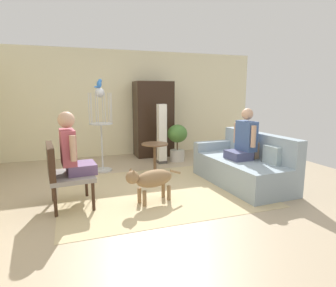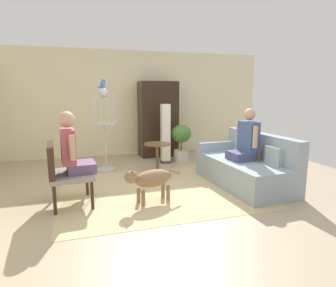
{
  "view_description": "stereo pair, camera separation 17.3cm",
  "coord_description": "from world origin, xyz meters",
  "views": [
    {
      "loc": [
        -1.46,
        -4.16,
        1.56
      ],
      "look_at": [
        -0.06,
        -0.16,
        0.8
      ],
      "focal_mm": 30.56,
      "sensor_mm": 36.0,
      "label": 1
    },
    {
      "loc": [
        -1.3,
        -4.21,
        1.56
      ],
      "look_at": [
        -0.06,
        -0.16,
        0.8
      ],
      "focal_mm": 30.56,
      "sensor_mm": 36.0,
      "label": 2
    }
  ],
  "objects": [
    {
      "name": "ground_plane",
      "position": [
        0.0,
        0.0,
        0.0
      ],
      "size": [
        7.4,
        7.4,
        0.0
      ],
      "primitive_type": "plane",
      "color": "tan"
    },
    {
      "name": "back_wall",
      "position": [
        0.0,
        2.99,
        1.28
      ],
      "size": [
        6.76,
        0.12,
        2.57
      ],
      "primitive_type": "cube",
      "color": "beige",
      "rests_on": "ground"
    },
    {
      "name": "area_rug",
      "position": [
        -0.16,
        0.05,
        0.0
      ],
      "size": [
        3.05,
        2.49,
        0.01
      ],
      "primitive_type": "cube",
      "color": "#C6B284",
      "rests_on": "ground"
    },
    {
      "name": "couch",
      "position": [
        1.35,
        -0.07,
        0.31
      ],
      "size": [
        0.99,
        1.88,
        0.87
      ],
      "color": "#8EA0AD",
      "rests_on": "ground"
    },
    {
      "name": "armchair",
      "position": [
        -1.59,
        -0.16,
        0.53
      ],
      "size": [
        0.63,
        0.74,
        0.88
      ],
      "color": "#382316",
      "rests_on": "ground"
    },
    {
      "name": "person_on_couch",
      "position": [
        1.32,
        -0.1,
        0.79
      ],
      "size": [
        0.43,
        0.55,
        0.86
      ],
      "color": "#454A72"
    },
    {
      "name": "person_on_armchair",
      "position": [
        -1.44,
        -0.15,
        0.8
      ],
      "size": [
        0.47,
        0.56,
        0.86
      ],
      "color": "#654B73"
    },
    {
      "name": "round_end_table",
      "position": [
        0.06,
        0.95,
        0.37
      ],
      "size": [
        0.51,
        0.51,
        0.61
      ],
      "color": "brown",
      "rests_on": "ground"
    },
    {
      "name": "dog",
      "position": [
        -0.4,
        -0.39,
        0.35
      ],
      "size": [
        0.88,
        0.39,
        0.55
      ],
      "color": "olive",
      "rests_on": "ground"
    },
    {
      "name": "bird_cage_stand",
      "position": [
        -0.86,
        1.55,
        0.93
      ],
      "size": [
        0.45,
        0.45,
        1.65
      ],
      "color": "silver",
      "rests_on": "ground"
    },
    {
      "name": "parrot",
      "position": [
        -0.86,
        1.55,
        1.73
      ],
      "size": [
        0.17,
        0.1,
        0.17
      ],
      "color": "blue",
      "rests_on": "bird_cage_stand"
    },
    {
      "name": "potted_plant",
      "position": [
        0.86,
        1.83,
        0.51
      ],
      "size": [
        0.45,
        0.45,
        0.84
      ],
      "color": "beige",
      "rests_on": "ground"
    },
    {
      "name": "column_lamp",
      "position": [
        0.47,
        1.77,
        0.65
      ],
      "size": [
        0.2,
        0.2,
        1.31
      ],
      "color": "#4C4742",
      "rests_on": "ground"
    },
    {
      "name": "armoire_cabinet",
      "position": [
        0.51,
        2.58,
        0.91
      ],
      "size": [
        0.91,
        0.56,
        1.82
      ],
      "primitive_type": "cube",
      "color": "black",
      "rests_on": "ground"
    }
  ]
}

